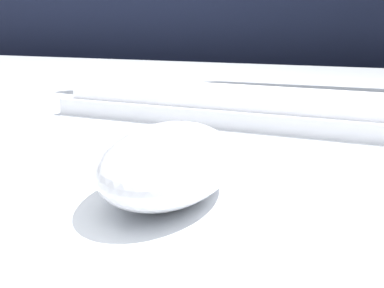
{
  "coord_description": "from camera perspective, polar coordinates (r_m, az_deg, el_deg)",
  "views": [
    {
      "loc": [
        0.13,
        -0.49,
        0.84
      ],
      "look_at": [
        0.02,
        -0.19,
        0.76
      ],
      "focal_mm": 50.0,
      "sensor_mm": 36.0,
      "label": 1
    }
  ],
  "objects": [
    {
      "name": "computer_mouse_near",
      "position": [
        0.3,
        -2.52,
        -1.94
      ],
      "size": [
        0.08,
        0.13,
        0.04
      ],
      "rotation": [
        0.0,
        0.0,
        0.12
      ],
      "color": "white",
      "rests_on": "desk"
    },
    {
      "name": "partition_panel",
      "position": [
        1.25,
        14.37,
        -1.19
      ],
      "size": [
        5.0,
        0.03,
        1.05
      ],
      "color": "black",
      "rests_on": "ground_plane"
    },
    {
      "name": "keyboard",
      "position": [
        0.53,
        7.13,
        4.0
      ],
      "size": [
        0.39,
        0.16,
        0.02
      ],
      "rotation": [
        0.0,
        0.0,
        -0.07
      ],
      "color": "white",
      "rests_on": "desk"
    }
  ]
}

